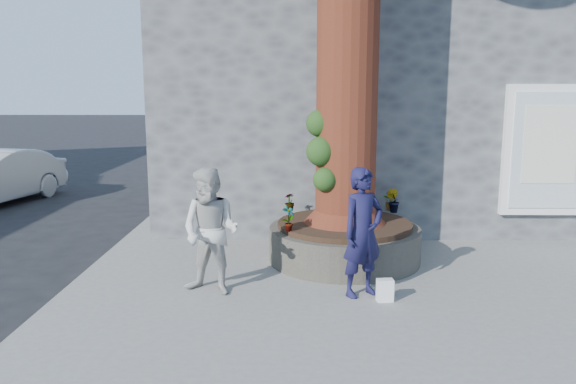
{
  "coord_description": "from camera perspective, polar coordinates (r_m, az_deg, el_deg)",
  "views": [
    {
      "loc": [
        0.04,
        -6.33,
        2.67
      ],
      "look_at": [
        -0.06,
        1.62,
        1.25
      ],
      "focal_mm": 35.0,
      "sensor_mm": 36.0,
      "label": 1
    }
  ],
  "objects": [
    {
      "name": "ground",
      "position": [
        6.87,
        0.34,
        -12.75
      ],
      "size": [
        120.0,
        120.0,
        0.0
      ],
      "primitive_type": "plane",
      "color": "black",
      "rests_on": "ground"
    },
    {
      "name": "pavement",
      "position": [
        7.92,
        11.46,
        -9.34
      ],
      "size": [
        9.0,
        8.0,
        0.12
      ],
      "primitive_type": "cube",
      "color": "slate",
      "rests_on": "ground"
    },
    {
      "name": "yellow_line",
      "position": [
        8.39,
        -21.21,
        -9.12
      ],
      "size": [
        0.1,
        30.0,
        0.01
      ],
      "primitive_type": "cube",
      "color": "yellow",
      "rests_on": "ground"
    },
    {
      "name": "stone_shop",
      "position": [
        13.76,
        11.28,
        11.97
      ],
      "size": [
        10.3,
        8.3,
        6.3
      ],
      "color": "#46484B",
      "rests_on": "ground"
    },
    {
      "name": "planter",
      "position": [
        8.67,
        5.75,
        -5.03
      ],
      "size": [
        2.3,
        2.3,
        0.6
      ],
      "color": "black",
      "rests_on": "pavement"
    },
    {
      "name": "man",
      "position": [
        7.1,
        7.6,
        -4.08
      ],
      "size": [
        0.71,
        0.65,
        1.64
      ],
      "primitive_type": "imported",
      "rotation": [
        0.0,
        0.0,
        0.56
      ],
      "color": "#141334",
      "rests_on": "pavement"
    },
    {
      "name": "woman",
      "position": [
        7.18,
        -7.87,
        -3.98
      ],
      "size": [
        0.95,
        0.85,
        1.62
      ],
      "primitive_type": "imported",
      "rotation": [
        0.0,
        0.0,
        -0.35
      ],
      "color": "#BBB9B3",
      "rests_on": "pavement"
    },
    {
      "name": "shopping_bag",
      "position": [
        7.13,
        9.82,
        -9.8
      ],
      "size": [
        0.21,
        0.14,
        0.28
      ],
      "primitive_type": "cube",
      "rotation": [
        0.0,
        0.0,
        0.11
      ],
      "color": "white",
      "rests_on": "pavement"
    },
    {
      "name": "plant_a",
      "position": [
        7.96,
        0.06,
        -2.67
      ],
      "size": [
        0.24,
        0.23,
        0.38
      ],
      "primitive_type": "imported",
      "rotation": [
        0.0,
        0.0,
        0.76
      ],
      "color": "gray",
      "rests_on": "planter"
    },
    {
      "name": "plant_b",
      "position": [
        9.36,
        10.61,
        -0.87
      ],
      "size": [
        0.3,
        0.3,
        0.39
      ],
      "primitive_type": "imported",
      "rotation": [
        0.0,
        0.0,
        2.36
      ],
      "color": "gray",
      "rests_on": "planter"
    },
    {
      "name": "plant_c",
      "position": [
        9.36,
        0.16,
        -0.99
      ],
      "size": [
        0.23,
        0.23,
        0.29
      ],
      "primitive_type": "imported",
      "rotation": [
        0.0,
        0.0,
        3.68
      ],
      "color": "gray",
      "rests_on": "planter"
    },
    {
      "name": "plant_d",
      "position": [
        9.49,
        10.47,
        -0.96
      ],
      "size": [
        0.35,
        0.36,
        0.31
      ],
      "primitive_type": "imported",
      "rotation": [
        0.0,
        0.0,
        5.21
      ],
      "color": "gray",
      "rests_on": "planter"
    }
  ]
}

